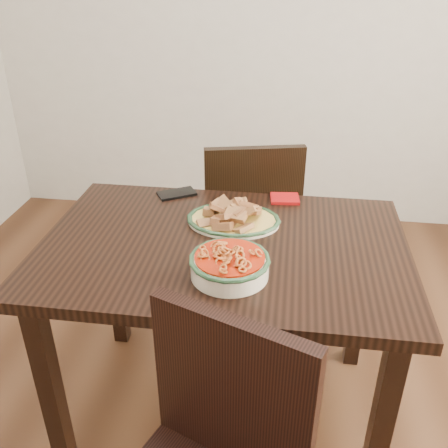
# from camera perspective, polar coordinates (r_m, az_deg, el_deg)

# --- Properties ---
(floor) EXTENTS (3.50, 3.50, 0.00)m
(floor) POSITION_cam_1_polar(r_m,az_deg,el_deg) (2.07, 2.04, -21.36)
(floor) COLOR #3C2213
(floor) RESTS_ON ground
(wall_back) EXTENTS (3.50, 0.10, 2.60)m
(wall_back) POSITION_cam_1_polar(r_m,az_deg,el_deg) (3.09, 6.31, 23.20)
(wall_back) COLOR beige
(wall_back) RESTS_ON ground
(dining_table) EXTENTS (1.20, 0.80, 0.75)m
(dining_table) POSITION_cam_1_polar(r_m,az_deg,el_deg) (1.69, -0.09, -5.04)
(dining_table) COLOR black
(dining_table) RESTS_ON ground
(chair_far) EXTENTS (0.50, 0.50, 0.89)m
(chair_far) POSITION_cam_1_polar(r_m,az_deg,el_deg) (2.31, 2.93, 0.52)
(chair_far) COLOR black
(chair_far) RESTS_ON ground
(fish_plate) EXTENTS (0.32, 0.25, 0.11)m
(fish_plate) POSITION_cam_1_polar(r_m,az_deg,el_deg) (1.74, 1.10, 1.41)
(fish_plate) COLOR beige
(fish_plate) RESTS_ON dining_table
(noodle_bowl) EXTENTS (0.24, 0.24, 0.08)m
(noodle_bowl) POSITION_cam_1_polar(r_m,az_deg,el_deg) (1.46, 0.65, -4.45)
(noodle_bowl) COLOR #F3E9CD
(noodle_bowl) RESTS_ON dining_table
(smartphone) EXTENTS (0.16, 0.14, 0.01)m
(smartphone) POSITION_cam_1_polar(r_m,az_deg,el_deg) (1.97, -5.43, 3.49)
(smartphone) COLOR black
(smartphone) RESTS_ON dining_table
(napkin) EXTENTS (0.12, 0.10, 0.01)m
(napkin) POSITION_cam_1_polar(r_m,az_deg,el_deg) (1.93, 6.96, 2.91)
(napkin) COLOR #9B0B0B
(napkin) RESTS_ON dining_table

